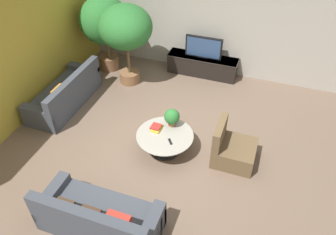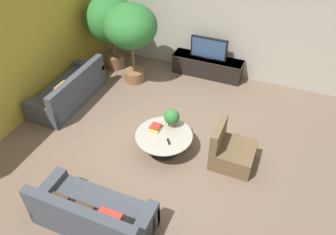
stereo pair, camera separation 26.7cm
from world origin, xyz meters
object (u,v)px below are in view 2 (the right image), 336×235
Objects in this scene: couch_near_entry at (93,215)px; coffee_table at (164,139)px; media_console at (207,66)px; couch_by_wall at (70,92)px; potted_palm_corner at (131,28)px; potted_palm_tall at (111,21)px; television at (209,48)px; potted_plant_tabletop at (172,117)px; armchair_wicker at (230,152)px.

coffee_table is at bearing -100.32° from couch_near_entry.
media_console is 0.91× the size of couch_by_wall.
potted_palm_corner is (-1.71, -1.00, 1.21)m from media_console.
potted_palm_tall reaches higher than couch_near_entry.
coffee_table is 2.84m from couch_by_wall.
television is (0.00, -0.00, 0.53)m from media_console.
potted_palm_corner reaches higher than couch_near_entry.
potted_plant_tabletop is at bearing -99.60° from couch_near_entry.
armchair_wicker is (1.37, -2.91, -0.54)m from television.
potted_palm_corner is at bearing -28.04° from potted_palm_tall.
potted_plant_tabletop is at bearing -40.18° from potted_palm_tall.
television is 2.64m from potted_palm_tall.
coffee_table is 0.57× the size of potted_palm_tall.
potted_plant_tabletop is at bearing -44.61° from potted_palm_corner.
potted_palm_tall is at bearing -167.38° from television.
potted_plant_tabletop reaches higher than coffee_table.
potted_palm_corner is (-1.71, -1.00, 0.67)m from television.
couch_by_wall is 2.83m from potted_plant_tabletop.
couch_near_entry is 5.19m from potted_palm_tall.
television is 2.53× the size of potted_plant_tabletop.
armchair_wicker is 3.82m from potted_palm_corner.
couch_near_entry is (-0.33, -5.15, -0.52)m from television.
television is 0.48× the size of potted_palm_tall.
media_console is at bearing 91.59° from potted_plant_tabletop.
potted_palm_tall is at bearing 135.39° from coffee_table.
potted_plant_tabletop is at bearing 83.33° from couch_by_wall.
armchair_wicker reaches higher than couch_near_entry.
media_console is 2.21× the size of armchair_wicker.
couch_by_wall and couch_near_entry have the same top height.
potted_palm_corner reaches higher than armchair_wicker.
armchair_wicker is at bearing 83.33° from couch_by_wall.
potted_plant_tabletop is (0.08, -2.76, 0.35)m from media_console.
couch_near_entry is (2.39, -2.72, 0.00)m from couch_by_wall.
potted_palm_corner reaches higher than television.
armchair_wicker reaches higher than couch_by_wall.
armchair_wicker is (4.09, -0.48, -0.01)m from couch_by_wall.
couch_near_entry is at bearing -93.64° from television.
armchair_wicker reaches higher than media_console.
potted_palm_tall is (-2.19, 4.58, 1.07)m from couch_near_entry.
couch_by_wall is 1.06× the size of couch_near_entry.
couch_near_entry is at bearing -64.43° from potted_palm_tall.
couch_by_wall is at bearing 173.33° from potted_plant_tabletop.
coffee_table is at bearing 98.05° from armchair_wicker.
television is 2.77m from potted_plant_tabletop.
media_console is at bearing 90.85° from coffee_table.
potted_palm_tall reaches higher than armchair_wicker.
media_console is 0.92× the size of potted_palm_corner.
coffee_table is at bearing -44.61° from potted_palm_tall.
television is at bearing 91.59° from potted_plant_tabletop.
coffee_table is 3.76m from potted_palm_tall.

